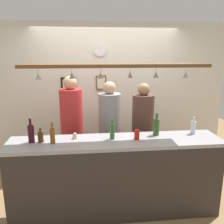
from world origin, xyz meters
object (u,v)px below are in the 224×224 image
Objects in this scene: bottle_beer_brown_stubby at (41,137)px; bottle_soda_clear at (193,127)px; person_right_brown_shirt at (143,124)px; bottle_wine_dark_red at (31,133)px; cupcake at (75,136)px; bottle_beer_green_import at (112,131)px; bottle_beer_amber_tall at (52,135)px; bottle_champagne_green at (156,126)px; wall_clock at (100,50)px; picture_frame_caricature at (69,87)px; person_middle_grey_shirt at (110,124)px; person_left_red_shirt at (72,121)px; drink_can at (137,135)px; picture_frame_crest at (101,83)px.

bottle_soda_clear reaches higher than bottle_beer_brown_stubby.
person_right_brown_shirt is 1.61m from bottle_beer_brown_stubby.
cupcake is (0.52, 0.08, -0.08)m from bottle_wine_dark_red.
bottle_beer_brown_stubby is at bearing -178.69° from bottle_beer_green_import.
bottle_champagne_green is (1.33, 0.15, 0.02)m from bottle_beer_amber_tall.
wall_clock reaches higher than bottle_wine_dark_red.
wall_clock is at bearing -0.64° from picture_frame_caricature.
bottle_beer_brown_stubby is at bearing -141.83° from person_middle_grey_shirt.
person_right_brown_shirt is (1.11, 0.00, -0.08)m from person_left_red_shirt.
bottle_champagne_green is at bearing 25.18° from drink_can.
cupcake is at bearing -83.16° from person_left_red_shirt.
picture_frame_caricature is at bearing 96.54° from cupcake.
cupcake is 1.73m from wall_clock.
person_right_brown_shirt reaches higher than bottle_beer_brown_stubby.
cupcake is 1.46m from picture_frame_crest.
bottle_champagne_green is 1.30× the size of bottle_soda_clear.
bottle_soda_clear is (1.99, 0.11, 0.02)m from bottle_beer_brown_stubby.
picture_frame_caricature is (-0.15, 1.30, 0.45)m from cupcake.
cupcake is at bearing -107.45° from wall_clock.
bottle_beer_amber_tall is 1.48m from picture_frame_caricature.
bottle_champagne_green is 1.36× the size of wall_clock.
person_left_red_shirt is 0.89m from bottle_beer_green_import.
bottle_soda_clear is at bearing -36.40° from picture_frame_caricature.
bottle_beer_brown_stubby is at bearing -168.01° from cupcake.
picture_frame_crest is at bearing 55.75° from bottle_wine_dark_red.
wall_clock is (0.55, -0.01, 0.63)m from picture_frame_caricature.
bottle_champagne_green reaches higher than bottle_beer_amber_tall.
picture_frame_crest reaches higher than person_middle_grey_shirt.
wall_clock is at bearing 53.84° from person_left_red_shirt.
wall_clock is at bearing 104.84° from drink_can.
bottle_beer_amber_tall is at bearing -173.44° from bottle_champagne_green.
bottle_soda_clear is at bearing -29.56° from person_middle_grey_shirt.
bottle_beer_amber_tall is at bearing -10.81° from bottle_wine_dark_red.
person_left_red_shirt is 1.30m from bottle_champagne_green.
bottle_beer_brown_stubby is 0.16m from bottle_beer_amber_tall.
picture_frame_caricature is 1.55× the size of wall_clock.
bottle_wine_dark_red is 1.59m from bottle_champagne_green.
bottle_beer_amber_tall is at bearing -149.43° from person_right_brown_shirt.
bottle_beer_amber_tall is (-0.18, -0.76, 0.05)m from person_left_red_shirt.
bottle_beer_amber_tall is 0.87× the size of bottle_champagne_green.
bottle_champagne_green is 0.60m from bottle_beer_green_import.
wall_clock is at bearing 56.05° from bottle_wine_dark_red.
bottle_soda_clear is 2.95× the size of cupcake.
picture_frame_caricature is at bearing 74.97° from bottle_wine_dark_red.
picture_frame_caricature is at bearing 179.36° from wall_clock.
bottle_beer_brown_stubby is 0.88m from bottle_beer_green_import.
person_middle_grey_shirt reaches higher than bottle_champagne_green.
bottle_beer_amber_tall is 0.27m from bottle_wine_dark_red.
bottle_beer_brown_stubby is at bearing 178.61° from drink_can.
picture_frame_crest is at bearing 59.08° from bottle_beer_brown_stubby.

